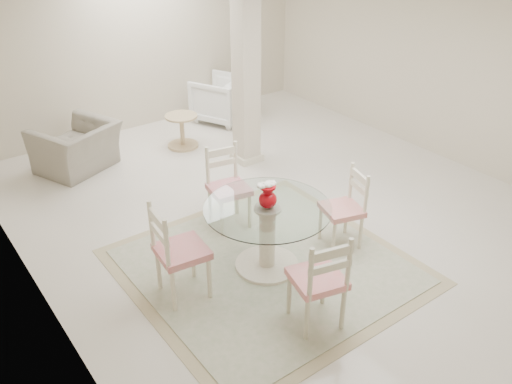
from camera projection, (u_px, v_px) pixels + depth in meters
ground at (274, 205)px, 7.07m from camera, size 7.00×7.00×0.00m
room_shell at (276, 65)px, 6.16m from camera, size 6.02×7.02×2.71m
column at (246, 73)px, 7.58m from camera, size 0.30×0.30×2.70m
area_rug at (267, 266)px, 5.91m from camera, size 2.85×2.85×0.02m
dining_table at (267, 237)px, 5.72m from camera, size 1.32×1.32×0.76m
red_vase at (268, 196)px, 5.47m from camera, size 0.22×0.19×0.29m
dining_chair_east at (348, 203)px, 6.05m from camera, size 0.51×0.51×1.04m
dining_chair_north at (226, 181)px, 6.42m from camera, size 0.51×0.51×1.11m
dining_chair_west at (174, 246)px, 5.20m from camera, size 0.51×0.51×1.17m
dining_chair_south at (321, 276)px, 4.83m from camera, size 0.55×0.55×1.14m
recliner_taupe at (77, 147)px, 7.81m from camera, size 1.32×1.25×0.68m
armchair_white at (221, 99)px, 9.46m from camera, size 1.12×1.13×0.78m
side_table at (182, 132)px, 8.55m from camera, size 0.51×0.51×0.53m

